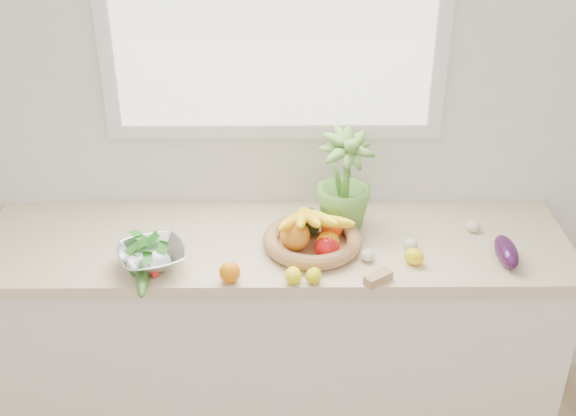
{
  "coord_description": "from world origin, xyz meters",
  "views": [
    {
      "loc": [
        0.03,
        -0.38,
        2.35
      ],
      "look_at": [
        0.05,
        1.93,
        1.05
      ],
      "focal_mm": 45.0,
      "sensor_mm": 36.0,
      "label": 1
    }
  ],
  "objects_px": {
    "eggplant": "(506,252)",
    "fruit_basket": "(312,235)",
    "colander_with_spinach": "(152,253)",
    "apple": "(327,248)",
    "potted_herb": "(344,179)",
    "cucumber": "(142,278)"
  },
  "relations": [
    {
      "from": "fruit_basket",
      "to": "potted_herb",
      "type": "bearing_deg",
      "value": 47.37
    },
    {
      "from": "fruit_basket",
      "to": "colander_with_spinach",
      "type": "bearing_deg",
      "value": -166.88
    },
    {
      "from": "potted_herb",
      "to": "colander_with_spinach",
      "type": "distance_m",
      "value": 0.76
    },
    {
      "from": "colander_with_spinach",
      "to": "potted_herb",
      "type": "bearing_deg",
      "value": 21.17
    },
    {
      "from": "potted_herb",
      "to": "apple",
      "type": "bearing_deg",
      "value": -108.77
    },
    {
      "from": "apple",
      "to": "colander_with_spinach",
      "type": "bearing_deg",
      "value": -174.82
    },
    {
      "from": "eggplant",
      "to": "cucumber",
      "type": "height_order",
      "value": "eggplant"
    },
    {
      "from": "cucumber",
      "to": "apple",
      "type": "bearing_deg",
      "value": 13.04
    },
    {
      "from": "eggplant",
      "to": "fruit_basket",
      "type": "distance_m",
      "value": 0.71
    },
    {
      "from": "apple",
      "to": "fruit_basket",
      "type": "relative_size",
      "value": 0.2
    },
    {
      "from": "eggplant",
      "to": "colander_with_spinach",
      "type": "relative_size",
      "value": 0.64
    },
    {
      "from": "potted_herb",
      "to": "fruit_basket",
      "type": "relative_size",
      "value": 0.86
    },
    {
      "from": "eggplant",
      "to": "colander_with_spinach",
      "type": "height_order",
      "value": "colander_with_spinach"
    },
    {
      "from": "potted_herb",
      "to": "fruit_basket",
      "type": "xyz_separation_m",
      "value": [
        -0.13,
        -0.14,
        -0.16
      ]
    },
    {
      "from": "apple",
      "to": "eggplant",
      "type": "bearing_deg",
      "value": -1.9
    },
    {
      "from": "potted_herb",
      "to": "fruit_basket",
      "type": "bearing_deg",
      "value": -132.63
    },
    {
      "from": "colander_with_spinach",
      "to": "apple",
      "type": "bearing_deg",
      "value": 5.18
    },
    {
      "from": "cucumber",
      "to": "potted_herb",
      "type": "bearing_deg",
      "value": 26.79
    },
    {
      "from": "apple",
      "to": "colander_with_spinach",
      "type": "xyz_separation_m",
      "value": [
        -0.62,
        -0.06,
        0.02
      ]
    },
    {
      "from": "apple",
      "to": "cucumber",
      "type": "relative_size",
      "value": 0.39
    },
    {
      "from": "fruit_basket",
      "to": "colander_with_spinach",
      "type": "relative_size",
      "value": 1.46
    },
    {
      "from": "cucumber",
      "to": "potted_herb",
      "type": "xyz_separation_m",
      "value": [
        0.72,
        0.36,
        0.19
      ]
    }
  ]
}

